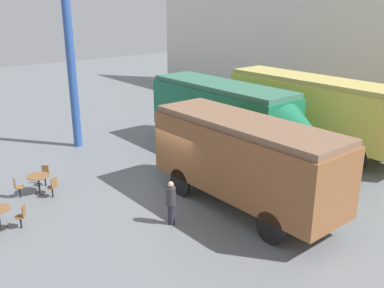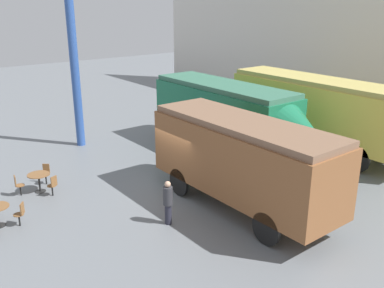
% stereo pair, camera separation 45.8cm
% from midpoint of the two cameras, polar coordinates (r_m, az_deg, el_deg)
% --- Properties ---
extents(ground_plane, '(80.00, 80.00, 0.00)m').
position_cam_midpoint_polar(ground_plane, '(17.95, -0.51, -6.00)').
color(ground_plane, slate).
extents(passenger_coach_vintage, '(10.14, 2.40, 3.74)m').
position_cam_midpoint_polar(passenger_coach_vintage, '(22.89, 17.14, 4.62)').
color(passenger_coach_vintage, '#E0C64C').
rests_on(passenger_coach_vintage, ground_plane).
extents(streamlined_locomotive, '(10.25, 2.54, 3.54)m').
position_cam_midpoint_polar(streamlined_locomotive, '(21.37, 6.16, 4.07)').
color(streamlined_locomotive, '#196B47').
rests_on(streamlined_locomotive, ground_plane).
extents(passenger_coach_wooden, '(7.80, 2.49, 3.44)m').
position_cam_midpoint_polar(passenger_coach_wooden, '(15.73, 7.60, -1.73)').
color(passenger_coach_wooden, brown).
rests_on(passenger_coach_wooden, ground_plane).
extents(cafe_table_far, '(0.89, 0.89, 0.77)m').
position_cam_midpoint_polar(cafe_table_far, '(18.48, -19.09, -4.28)').
color(cafe_table_far, black).
rests_on(cafe_table_far, ground_plane).
extents(cafe_chair_1, '(0.40, 0.40, 0.87)m').
position_cam_midpoint_polar(cafe_chair_1, '(16.03, -21.14, -8.53)').
color(cafe_chair_1, black).
rests_on(cafe_chair_1, ground_plane).
extents(cafe_chair_7, '(0.36, 0.37, 0.87)m').
position_cam_midpoint_polar(cafe_chair_7, '(18.43, -21.56, -4.99)').
color(cafe_chair_7, black).
rests_on(cafe_chair_7, ground_plane).
extents(cafe_chair_8, '(0.39, 0.38, 0.87)m').
position_cam_midpoint_polar(cafe_chair_8, '(17.93, -17.36, -5.16)').
color(cafe_chair_8, black).
rests_on(cafe_chair_8, ground_plane).
extents(cafe_chair_9, '(0.41, 0.40, 0.87)m').
position_cam_midpoint_polar(cafe_chair_9, '(19.23, -18.25, -3.62)').
color(cafe_chair_9, black).
rests_on(cafe_chair_9, ground_plane).
extents(visitor_person, '(0.34, 0.34, 1.62)m').
position_cam_midpoint_polar(visitor_person, '(14.95, -2.34, -7.61)').
color(visitor_person, '#262633').
rests_on(visitor_person, ground_plane).
extents(support_pillar, '(0.44, 0.44, 8.00)m').
position_cam_midpoint_polar(support_pillar, '(23.07, -14.78, 9.36)').
color(support_pillar, '#2D519E').
rests_on(support_pillar, ground_plane).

